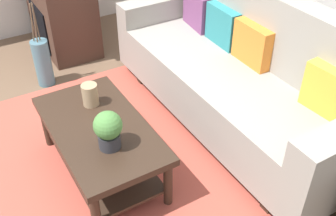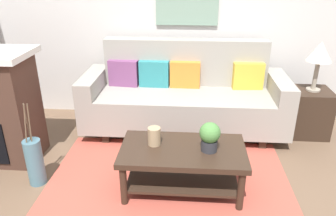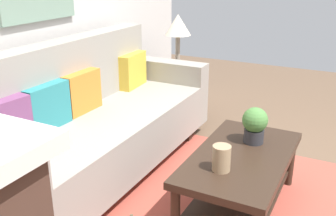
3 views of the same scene
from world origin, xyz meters
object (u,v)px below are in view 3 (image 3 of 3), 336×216
(throw_pillow_plum, at_px, (3,125))
(throw_pillow_orange, at_px, (81,92))
(throw_pillow_mustard, at_px, (132,70))
(table_lamp, at_px, (178,27))
(coffee_table, at_px, (240,170))
(potted_plant_tabletop, at_px, (255,124))
(side_table, at_px, (177,91))
(couch, at_px, (96,124))
(tabletop_vase, at_px, (221,158))
(throw_pillow_teal, at_px, (47,107))

(throw_pillow_plum, distance_m, throw_pillow_orange, 0.75)
(throw_pillow_mustard, relative_size, table_lamp, 0.63)
(throw_pillow_orange, distance_m, coffee_table, 1.37)
(throw_pillow_mustard, height_order, potted_plant_tabletop, throw_pillow_mustard)
(side_table, bearing_deg, throw_pillow_mustard, 170.71)
(table_lamp, bearing_deg, couch, -179.85)
(throw_pillow_orange, distance_m, throw_pillow_mustard, 0.75)
(throw_pillow_mustard, height_order, coffee_table, throw_pillow_mustard)
(tabletop_vase, bearing_deg, side_table, 33.41)
(throw_pillow_plum, relative_size, potted_plant_tabletop, 1.37)
(side_table, distance_m, table_lamp, 0.71)
(throw_pillow_teal, height_order, table_lamp, table_lamp)
(couch, xyz_separation_m, side_table, (1.49, 0.00, -0.15))
(throw_pillow_mustard, distance_m, side_table, 0.85)
(couch, bearing_deg, potted_plant_tabletop, -78.59)
(throw_pillow_plum, height_order, throw_pillow_teal, same)
(couch, bearing_deg, table_lamp, 0.15)
(throw_pillow_plum, relative_size, tabletop_vase, 2.20)
(couch, relative_size, potted_plant_tabletop, 9.10)
(coffee_table, relative_size, side_table, 1.96)
(throw_pillow_plum, distance_m, coffee_table, 1.57)
(throw_pillow_plum, relative_size, coffee_table, 0.33)
(tabletop_vase, relative_size, potted_plant_tabletop, 0.62)
(throw_pillow_teal, height_order, potted_plant_tabletop, throw_pillow_teal)
(throw_pillow_plum, relative_size, side_table, 0.64)
(potted_plant_tabletop, relative_size, table_lamp, 0.46)
(throw_pillow_teal, xyz_separation_m, tabletop_vase, (0.14, -1.26, -0.17))
(couch, bearing_deg, coffee_table, -89.12)
(throw_pillow_teal, bearing_deg, coffee_table, -73.27)
(couch, distance_m, tabletop_vase, 1.17)
(throw_pillow_teal, relative_size, table_lamp, 0.63)
(throw_pillow_orange, bearing_deg, throw_pillow_teal, 180.00)
(throw_pillow_mustard, bearing_deg, tabletop_vase, -128.19)
(throw_pillow_plum, distance_m, throw_pillow_teal, 0.38)
(couch, bearing_deg, throw_pillow_mustard, 9.38)
(coffee_table, bearing_deg, throw_pillow_orange, 90.80)
(side_table, bearing_deg, throw_pillow_orange, 175.37)
(throw_pillow_plum, distance_m, throw_pillow_mustard, 1.51)
(coffee_table, bearing_deg, throw_pillow_plum, 120.42)
(throw_pillow_orange, relative_size, potted_plant_tabletop, 1.37)
(couch, distance_m, throw_pillow_teal, 0.47)
(throw_pillow_teal, bearing_deg, throw_pillow_orange, 0.00)
(throw_pillow_plum, bearing_deg, throw_pillow_orange, 0.00)
(throw_pillow_plum, distance_m, potted_plant_tabletop, 1.67)
(tabletop_vase, bearing_deg, coffee_table, -11.48)
(throw_pillow_teal, distance_m, throw_pillow_mustard, 1.13)
(throw_pillow_mustard, bearing_deg, throw_pillow_plum, 180.00)
(throw_pillow_plum, height_order, table_lamp, table_lamp)
(coffee_table, bearing_deg, couch, 90.88)
(throw_pillow_teal, relative_size, throw_pillow_mustard, 1.00)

